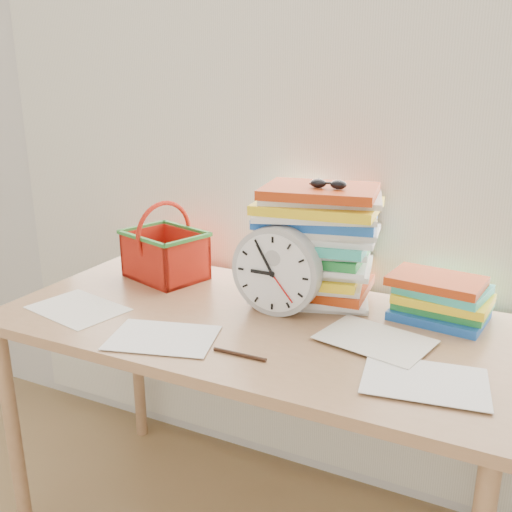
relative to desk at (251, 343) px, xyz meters
The scene contains 9 objects.
curtain 0.73m from the desk, 90.00° to the left, with size 2.40×0.01×2.50m, color white.
desk is the anchor object (origin of this frame).
paper_stack 0.34m from the desk, 65.75° to the left, with size 0.36×0.29×0.35m, color white, non-canonical shape.
clock 0.22m from the desk, 53.92° to the left, with size 0.25×0.25×0.05m, color #ACACAC.
sunglasses 0.49m from the desk, 50.72° to the left, with size 0.12×0.10×0.03m, color black, non-canonical shape.
book_stack 0.53m from the desk, 27.35° to the left, with size 0.28×0.21×0.12m, color white, non-canonical shape.
basket 0.49m from the desk, 156.04° to the left, with size 0.25×0.20×0.25m, color red, non-canonical shape.
pen 0.24m from the desk, 70.81° to the right, with size 0.01×0.01×0.14m, color black.
scattered_papers 0.08m from the desk, ahead, with size 1.26×0.42×0.02m, color white, non-canonical shape.
Camera 1 is at (0.65, 0.30, 1.39)m, focal length 40.00 mm.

